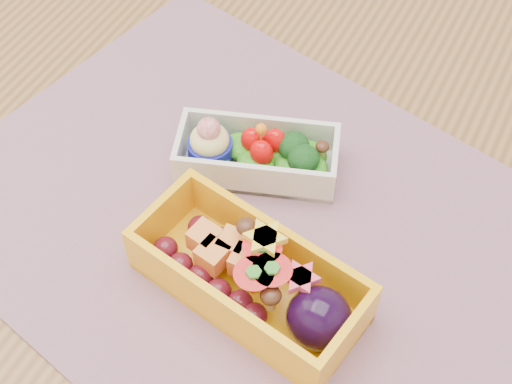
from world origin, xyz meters
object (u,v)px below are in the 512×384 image
at_px(placemat, 246,219).
at_px(bento_white, 256,154).
at_px(table, 229,247).
at_px(bento_yellow, 253,278).

bearing_deg(placemat, bento_white, 108.41).
relative_size(placemat, bento_white, 3.30).
relative_size(table, bento_yellow, 5.83).
height_order(table, bento_yellow, bento_yellow).
height_order(table, bento_white, bento_white).
relative_size(table, bento_white, 7.40).
xyz_separation_m(placemat, bento_yellow, (0.04, -0.07, 0.03)).
xyz_separation_m(table, bento_white, (0.01, 0.03, 0.12)).
relative_size(bento_white, bento_yellow, 0.79).
distance_m(bento_white, bento_yellow, 0.14).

